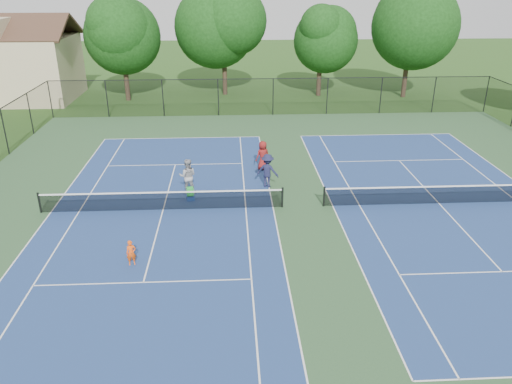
{
  "coord_description": "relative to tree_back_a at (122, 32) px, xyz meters",
  "views": [
    {
      "loc": [
        -3.58,
        -22.57,
        10.74
      ],
      "look_at": [
        -2.42,
        -1.0,
        1.3
      ],
      "focal_mm": 35.0,
      "sensor_mm": 36.0,
      "label": 1
    }
  ],
  "objects": [
    {
      "name": "tree_back_b",
      "position": [
        9.0,
        2.0,
        0.56
      ],
      "size": [
        7.6,
        7.6,
        10.03
      ],
      "color": "#2D2116",
      "rests_on": "ground"
    },
    {
      "name": "court_pad",
      "position": [
        13.0,
        -24.0,
        -6.03
      ],
      "size": [
        36.0,
        36.0,
        0.01
      ],
      "primitive_type": "cube",
      "color": "#2C4E2D",
      "rests_on": "ground"
    },
    {
      "name": "tree_back_a",
      "position": [
        0.0,
        0.0,
        0.0
      ],
      "size": [
        6.8,
        6.8,
        9.15
      ],
      "color": "#2D2116",
      "rests_on": "ground"
    },
    {
      "name": "tennis_court_right",
      "position": [
        20.0,
        -24.0,
        -5.94
      ],
      "size": [
        12.0,
        23.83,
        1.07
      ],
      "color": "navy",
      "rests_on": "ground"
    },
    {
      "name": "child_player",
      "position": [
        5.36,
        -29.06,
        -5.5
      ],
      "size": [
        0.45,
        0.35,
        1.07
      ],
      "primitive_type": "imported",
      "rotation": [
        0.0,
        0.0,
        0.26
      ],
      "color": "#FA5210",
      "rests_on": "ground"
    },
    {
      "name": "perimeter_fence",
      "position": [
        13.0,
        -24.0,
        -4.44
      ],
      "size": [
        36.08,
        36.08,
        3.02
      ],
      "color": "black",
      "rests_on": "ground"
    },
    {
      "name": "tennis_court_left",
      "position": [
        6.0,
        -24.0,
        -5.94
      ],
      "size": [
        12.0,
        23.83,
        1.07
      ],
      "color": "navy",
      "rests_on": "ground"
    },
    {
      "name": "bystander_b",
      "position": [
        11.4,
        -21.33,
        -5.09
      ],
      "size": [
        1.4,
        1.11,
        1.89
      ],
      "primitive_type": "imported",
      "rotation": [
        0.0,
        0.0,
        2.75
      ],
      "color": "#1B1D3C",
      "rests_on": "ground"
    },
    {
      "name": "ball_crate",
      "position": [
        7.29,
        -22.92,
        -5.9
      ],
      "size": [
        0.46,
        0.39,
        0.28
      ],
      "primitive_type": "cube",
      "rotation": [
        0.0,
        0.0,
        0.21
      ],
      "color": "#164299",
      "rests_on": "ground"
    },
    {
      "name": "ground",
      "position": [
        13.0,
        -24.0,
        -6.04
      ],
      "size": [
        140.0,
        140.0,
        0.0
      ],
      "primitive_type": "plane",
      "color": "#234716",
      "rests_on": "ground"
    },
    {
      "name": "clapboard_house",
      "position": [
        -10.0,
        1.0,
        -2.95
      ],
      "size": [
        10.8,
        8.1,
        7.65
      ],
      "color": "tan",
      "rests_on": "ground"
    },
    {
      "name": "tree_back_d",
      "position": [
        26.0,
        0.0,
        0.79
      ],
      "size": [
        7.8,
        7.8,
        10.37
      ],
      "color": "#2D2116",
      "rests_on": "ground"
    },
    {
      "name": "bystander_c",
      "position": [
        11.32,
        -18.65,
        -5.16
      ],
      "size": [
        1.02,
        0.89,
        1.76
      ],
      "primitive_type": "imported",
      "rotation": [
        0.0,
        0.0,
        3.62
      ],
      "color": "maroon",
      "rests_on": "ground"
    },
    {
      "name": "ball_hopper",
      "position": [
        7.29,
        -22.92,
        -5.54
      ],
      "size": [
        0.38,
        0.33,
        0.43
      ],
      "primitive_type": "cube",
      "rotation": [
        0.0,
        0.0,
        0.17
      ],
      "color": "green",
      "rests_on": "ball_crate"
    },
    {
      "name": "tree_back_c",
      "position": [
        18.0,
        1.0,
        -0.56
      ],
      "size": [
        6.0,
        6.0,
        8.4
      ],
      "color": "#2D2116",
      "rests_on": "ground"
    },
    {
      "name": "instructor",
      "position": [
        7.12,
        -21.92,
        -5.09
      ],
      "size": [
        0.96,
        0.76,
        1.9
      ],
      "primitive_type": "imported",
      "rotation": [
        0.0,
        0.0,
        3.1
      ],
      "color": "#999A9C",
      "rests_on": "ground"
    }
  ]
}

